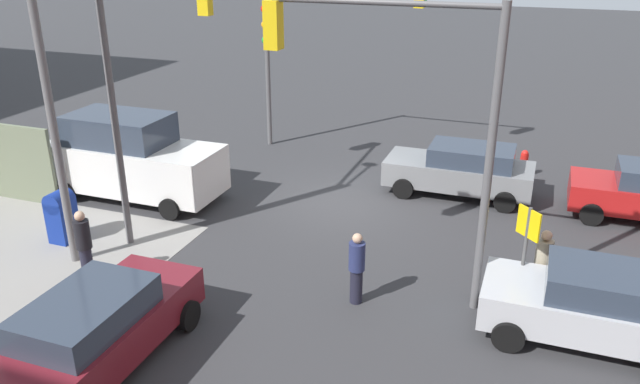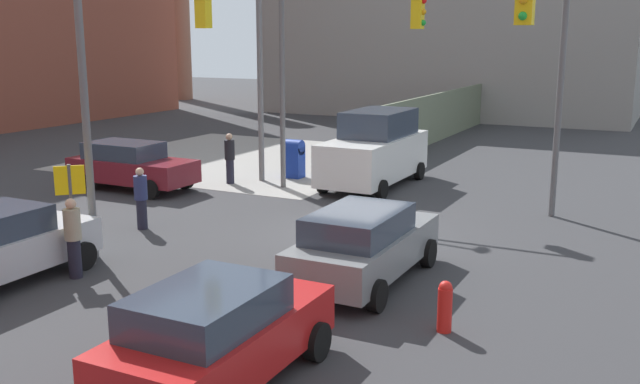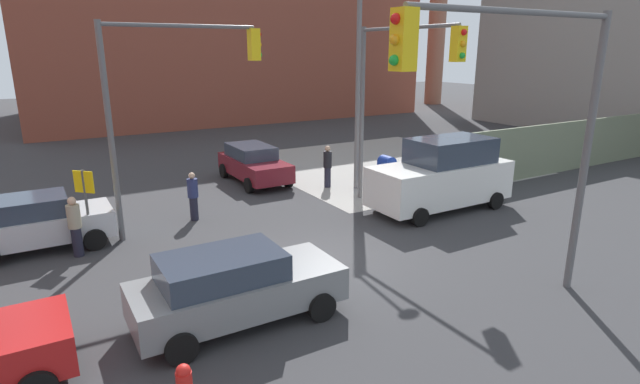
{
  "view_description": "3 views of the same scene",
  "coord_description": "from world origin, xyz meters",
  "px_view_note": "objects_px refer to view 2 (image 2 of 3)",
  "views": [
    {
      "loc": [
        -5.36,
        16.68,
        7.6
      ],
      "look_at": [
        0.04,
        1.98,
        1.11
      ],
      "focal_mm": 35.0,
      "sensor_mm": 36.0,
      "label": 1
    },
    {
      "loc": [
        -16.54,
        -7.57,
        5.1
      ],
      "look_at": [
        -0.27,
        0.66,
        1.14
      ],
      "focal_mm": 40.0,
      "sensor_mm": 36.0,
      "label": 2
    },
    {
      "loc": [
        -6.58,
        -11.12,
        5.7
      ],
      "look_at": [
        0.25,
        0.44,
        1.85
      ],
      "focal_mm": 28.0,
      "sensor_mm": 36.0,
      "label": 3
    }
  ],
  "objects_px": {
    "traffic_signal_se_corner": "(549,55)",
    "traffic_signal_ne_corner": "(334,53)",
    "mailbox_blue": "(294,157)",
    "pedestrian_waiting": "(230,158)",
    "street_lamp_corner": "(268,49)",
    "fire_hydrant": "(445,306)",
    "pedestrian_walking_north": "(141,197)",
    "hatchback_silver": "(0,244)",
    "traffic_signal_nw_corner": "(139,58)",
    "coupe_maroon": "(131,165)",
    "van_white_delivery": "(375,149)",
    "hatchback_red": "(218,334)",
    "sedan_gray": "(364,244)",
    "pedestrian_crossing": "(73,237)"
  },
  "relations": [
    {
      "from": "traffic_signal_ne_corner",
      "to": "pedestrian_walking_north",
      "type": "bearing_deg",
      "value": 158.02
    },
    {
      "from": "traffic_signal_se_corner",
      "to": "mailbox_blue",
      "type": "xyz_separation_m",
      "value": [
        3.99,
        9.5,
        -3.9
      ]
    },
    {
      "from": "street_lamp_corner",
      "to": "pedestrian_waiting",
      "type": "relative_size",
      "value": 4.44
    },
    {
      "from": "traffic_signal_se_corner",
      "to": "traffic_signal_ne_corner",
      "type": "height_order",
      "value": "same"
    },
    {
      "from": "van_white_delivery",
      "to": "pedestrian_waiting",
      "type": "height_order",
      "value": "van_white_delivery"
    },
    {
      "from": "traffic_signal_ne_corner",
      "to": "sedan_gray",
      "type": "relative_size",
      "value": 1.45
    },
    {
      "from": "hatchback_silver",
      "to": "pedestrian_walking_north",
      "type": "distance_m",
      "value": 4.74
    },
    {
      "from": "hatchback_silver",
      "to": "hatchback_red",
      "type": "bearing_deg",
      "value": -104.54
    },
    {
      "from": "mailbox_blue",
      "to": "sedan_gray",
      "type": "distance_m",
      "value": 11.68
    },
    {
      "from": "van_white_delivery",
      "to": "pedestrian_waiting",
      "type": "xyz_separation_m",
      "value": [
        -2.04,
        4.7,
        -0.34
      ]
    },
    {
      "from": "mailbox_blue",
      "to": "coupe_maroon",
      "type": "height_order",
      "value": "coupe_maroon"
    },
    {
      "from": "traffic_signal_se_corner",
      "to": "pedestrian_waiting",
      "type": "height_order",
      "value": "traffic_signal_se_corner"
    },
    {
      "from": "traffic_signal_se_corner",
      "to": "van_white_delivery",
      "type": "xyz_separation_m",
      "value": [
        4.03,
        6.3,
        -3.38
      ]
    },
    {
      "from": "mailbox_blue",
      "to": "hatchback_red",
      "type": "height_order",
      "value": "hatchback_red"
    },
    {
      "from": "street_lamp_corner",
      "to": "pedestrian_walking_north",
      "type": "distance_m",
      "value": 8.12
    },
    {
      "from": "pedestrian_crossing",
      "to": "pedestrian_waiting",
      "type": "distance_m",
      "value": 10.36
    },
    {
      "from": "pedestrian_waiting",
      "to": "pedestrian_walking_north",
      "type": "bearing_deg",
      "value": 85.87
    },
    {
      "from": "traffic_signal_ne_corner",
      "to": "street_lamp_corner",
      "type": "xyz_separation_m",
      "value": [
        0.66,
        2.86,
        0.09
      ]
    },
    {
      "from": "traffic_signal_nw_corner",
      "to": "street_lamp_corner",
      "type": "bearing_deg",
      "value": 6.85
    },
    {
      "from": "hatchback_red",
      "to": "van_white_delivery",
      "type": "distance_m",
      "value": 15.17
    },
    {
      "from": "sedan_gray",
      "to": "hatchback_silver",
      "type": "xyz_separation_m",
      "value": [
        -3.5,
        6.83,
        -0.0
      ]
    },
    {
      "from": "traffic_signal_se_corner",
      "to": "coupe_maroon",
      "type": "relative_size",
      "value": 1.48
    },
    {
      "from": "fire_hydrant",
      "to": "hatchback_silver",
      "type": "bearing_deg",
      "value": 100.74
    },
    {
      "from": "street_lamp_corner",
      "to": "mailbox_blue",
      "type": "xyz_separation_m",
      "value": [
        1.04,
        -0.43,
        -3.94
      ]
    },
    {
      "from": "traffic_signal_nw_corner",
      "to": "van_white_delivery",
      "type": "height_order",
      "value": "traffic_signal_nw_corner"
    },
    {
      "from": "mailbox_blue",
      "to": "pedestrian_waiting",
      "type": "relative_size",
      "value": 0.79
    },
    {
      "from": "traffic_signal_nw_corner",
      "to": "pedestrian_waiting",
      "type": "xyz_separation_m",
      "value": [
        6.81,
        2.0,
        -3.66
      ]
    },
    {
      "from": "street_lamp_corner",
      "to": "pedestrian_waiting",
      "type": "height_order",
      "value": "street_lamp_corner"
    },
    {
      "from": "mailbox_blue",
      "to": "coupe_maroon",
      "type": "relative_size",
      "value": 0.33
    },
    {
      "from": "fire_hydrant",
      "to": "pedestrian_waiting",
      "type": "bearing_deg",
      "value": 49.31
    },
    {
      "from": "sedan_gray",
      "to": "pedestrian_waiting",
      "type": "distance_m",
      "value": 11.2
    },
    {
      "from": "fire_hydrant",
      "to": "mailbox_blue",
      "type": "bearing_deg",
      "value": 39.4
    },
    {
      "from": "traffic_signal_ne_corner",
      "to": "pedestrian_crossing",
      "type": "height_order",
      "value": "traffic_signal_ne_corner"
    },
    {
      "from": "traffic_signal_ne_corner",
      "to": "fire_hydrant",
      "type": "distance_m",
      "value": 12.38
    },
    {
      "from": "fire_hydrant",
      "to": "traffic_signal_se_corner",
      "type": "bearing_deg",
      "value": -2.38
    },
    {
      "from": "street_lamp_corner",
      "to": "pedestrian_walking_north",
      "type": "relative_size",
      "value": 4.73
    },
    {
      "from": "mailbox_blue",
      "to": "pedestrian_walking_north",
      "type": "relative_size",
      "value": 0.84
    },
    {
      "from": "traffic_signal_ne_corner",
      "to": "pedestrian_waiting",
      "type": "height_order",
      "value": "traffic_signal_ne_corner"
    },
    {
      "from": "pedestrian_crossing",
      "to": "traffic_signal_se_corner",
      "type": "bearing_deg",
      "value": 103.88
    },
    {
      "from": "street_lamp_corner",
      "to": "fire_hydrant",
      "type": "bearing_deg",
      "value": -136.53
    },
    {
      "from": "street_lamp_corner",
      "to": "van_white_delivery",
      "type": "xyz_separation_m",
      "value": [
        1.08,
        -3.63,
        -3.42
      ]
    },
    {
      "from": "traffic_signal_se_corner",
      "to": "traffic_signal_ne_corner",
      "type": "distance_m",
      "value": 7.44
    },
    {
      "from": "fire_hydrant",
      "to": "van_white_delivery",
      "type": "xyz_separation_m",
      "value": [
        11.24,
        6.0,
        0.79
      ]
    },
    {
      "from": "traffic_signal_se_corner",
      "to": "street_lamp_corner",
      "type": "xyz_separation_m",
      "value": [
        2.95,
        9.93,
        0.04
      ]
    },
    {
      "from": "traffic_signal_nw_corner",
      "to": "hatchback_silver",
      "type": "height_order",
      "value": "traffic_signal_nw_corner"
    },
    {
      "from": "hatchback_red",
      "to": "pedestrian_walking_north",
      "type": "height_order",
      "value": "pedestrian_walking_north"
    },
    {
      "from": "traffic_signal_se_corner",
      "to": "hatchback_red",
      "type": "height_order",
      "value": "traffic_signal_se_corner"
    },
    {
      "from": "fire_hydrant",
      "to": "pedestrian_waiting",
      "type": "height_order",
      "value": "pedestrian_waiting"
    },
    {
      "from": "traffic_signal_ne_corner",
      "to": "van_white_delivery",
      "type": "bearing_deg",
      "value": -24.03
    },
    {
      "from": "sedan_gray",
      "to": "pedestrian_waiting",
      "type": "xyz_separation_m",
      "value": [
        7.44,
        8.38,
        0.1
      ]
    }
  ]
}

